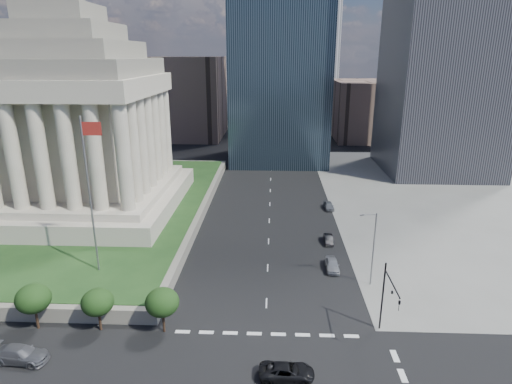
# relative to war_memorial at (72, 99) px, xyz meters

# --- Properties ---
(ground) EXTENTS (500.00, 500.00, 0.00)m
(ground) POSITION_rel_war_memorial_xyz_m (34.00, 52.00, -21.40)
(ground) COLOR black
(ground) RESTS_ON ground
(sidewalk_ne) EXTENTS (68.00, 90.00, 0.03)m
(sidewalk_ne) POSITION_rel_war_memorial_xyz_m (80.00, 12.00, -21.38)
(sidewalk_ne) COLOR slate
(sidewalk_ne) RESTS_ON ground
(plaza_terrace) EXTENTS (66.00, 70.00, 1.80)m
(plaza_terrace) POSITION_rel_war_memorial_xyz_m (-11.00, 2.00, -20.50)
(plaza_terrace) COLOR slate
(plaza_terrace) RESTS_ON ground
(plaza_lawn) EXTENTS (64.00, 68.00, 0.10)m
(plaza_lawn) POSITION_rel_war_memorial_xyz_m (-11.00, 2.00, -19.55)
(plaza_lawn) COLOR #1B3B18
(plaza_lawn) RESTS_ON plaza_terrace
(war_memorial) EXTENTS (34.00, 34.00, 39.00)m
(war_memorial) POSITION_rel_war_memorial_xyz_m (0.00, 0.00, 0.00)
(war_memorial) COLOR #A59C8A
(war_memorial) RESTS_ON plaza_lawn
(flagpole) EXTENTS (2.52, 0.24, 20.00)m
(flagpole) POSITION_rel_war_memorial_xyz_m (12.17, -24.00, -8.29)
(flagpole) COLOR slate
(flagpole) RESTS_ON plaza_lawn
(midrise_glass) EXTENTS (26.00, 26.00, 60.00)m
(midrise_glass) POSITION_rel_war_memorial_xyz_m (36.00, 47.00, 8.60)
(midrise_glass) COLOR black
(midrise_glass) RESTS_ON ground
(building_filler_ne) EXTENTS (20.00, 30.00, 20.00)m
(building_filler_ne) POSITION_rel_war_memorial_xyz_m (66.00, 82.00, -11.40)
(building_filler_ne) COLOR brown
(building_filler_ne) RESTS_ON ground
(building_filler_nw) EXTENTS (24.00, 30.00, 28.00)m
(building_filler_nw) POSITION_rel_war_memorial_xyz_m (4.00, 82.00, -7.40)
(building_filler_nw) COLOR brown
(building_filler_nw) RESTS_ON ground
(traffic_signal_ne) EXTENTS (0.30, 5.74, 8.00)m
(traffic_signal_ne) POSITION_rel_war_memorial_xyz_m (46.50, -34.30, -16.15)
(traffic_signal_ne) COLOR black
(traffic_signal_ne) RESTS_ON ground
(street_lamp_north) EXTENTS (2.13, 0.22, 10.00)m
(street_lamp_north) POSITION_rel_war_memorial_xyz_m (47.33, -23.00, -15.74)
(street_lamp_north) COLOR slate
(street_lamp_north) RESTS_ON ground
(pickup_truck) EXTENTS (5.18, 2.43, 1.43)m
(pickup_truck) POSITION_rel_war_memorial_xyz_m (36.11, -40.49, -20.68)
(pickup_truck) COLOR black
(pickup_truck) RESTS_ON ground
(suv_grey) EXTENTS (2.77, 5.70, 1.60)m
(suv_grey) POSITION_rel_war_memorial_xyz_m (10.16, -39.29, -20.60)
(suv_grey) COLOR #4E4F55
(suv_grey) RESTS_ON ground
(parked_sedan_near) EXTENTS (1.79, 4.45, 1.51)m
(parked_sedan_near) POSITION_rel_war_memorial_xyz_m (43.00, -19.07, -20.64)
(parked_sedan_near) COLOR #95989E
(parked_sedan_near) RESTS_ON ground
(parked_sedan_mid) EXTENTS (1.35, 3.77, 1.24)m
(parked_sedan_mid) POSITION_rel_war_memorial_xyz_m (43.56, -10.16, -20.78)
(parked_sedan_mid) COLOR black
(parked_sedan_mid) RESTS_ON ground
(parked_sedan_far) EXTENTS (4.19, 1.86, 1.40)m
(parked_sedan_far) POSITION_rel_war_memorial_xyz_m (45.50, 5.61, -20.70)
(parked_sedan_far) COLOR slate
(parked_sedan_far) RESTS_ON ground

